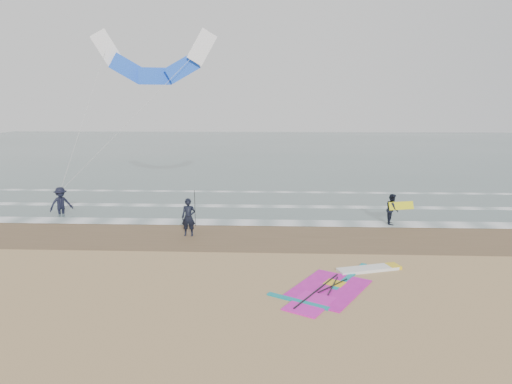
{
  "coord_description": "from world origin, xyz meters",
  "views": [
    {
      "loc": [
        -0.56,
        -13.95,
        5.81
      ],
      "look_at": [
        -1.41,
        5.0,
        2.2
      ],
      "focal_mm": 32.0,
      "sensor_mm": 36.0,
      "label": 1
    }
  ],
  "objects_px": {
    "person_standing": "(189,217)",
    "person_wading": "(61,198)",
    "windsurf_rig": "(341,283)",
    "person_walking": "(392,209)",
    "surf_kite": "(154,62)"
  },
  "relations": [
    {
      "from": "person_standing",
      "to": "person_wading",
      "type": "xyz_separation_m",
      "value": [
        -7.66,
        3.75,
        0.07
      ]
    },
    {
      "from": "person_standing",
      "to": "person_wading",
      "type": "bearing_deg",
      "value": 155.67
    },
    {
      "from": "person_walking",
      "to": "person_wading",
      "type": "distance_m",
      "value": 17.38
    },
    {
      "from": "windsurf_rig",
      "to": "person_wading",
      "type": "distance_m",
      "value": 16.56
    },
    {
      "from": "person_walking",
      "to": "surf_kite",
      "type": "relative_size",
      "value": 0.17
    },
    {
      "from": "person_walking",
      "to": "surf_kite",
      "type": "distance_m",
      "value": 15.16
    },
    {
      "from": "person_walking",
      "to": "surf_kite",
      "type": "height_order",
      "value": "surf_kite"
    },
    {
      "from": "person_walking",
      "to": "person_wading",
      "type": "xyz_separation_m",
      "value": [
        -17.33,
        1.27,
        0.16
      ]
    },
    {
      "from": "windsurf_rig",
      "to": "surf_kite",
      "type": "distance_m",
      "value": 16.97
    },
    {
      "from": "person_wading",
      "to": "surf_kite",
      "type": "relative_size",
      "value": 0.21
    },
    {
      "from": "surf_kite",
      "to": "windsurf_rig",
      "type": "bearing_deg",
      "value": -52.54
    },
    {
      "from": "windsurf_rig",
      "to": "person_walking",
      "type": "relative_size",
      "value": 3.14
    },
    {
      "from": "person_standing",
      "to": "surf_kite",
      "type": "xyz_separation_m",
      "value": [
        -2.95,
        6.38,
        7.34
      ]
    },
    {
      "from": "person_standing",
      "to": "person_wading",
      "type": "relative_size",
      "value": 0.93
    },
    {
      "from": "person_standing",
      "to": "surf_kite",
      "type": "height_order",
      "value": "surf_kite"
    }
  ]
}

